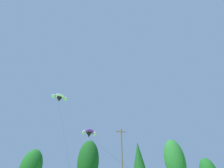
{
  "coord_description": "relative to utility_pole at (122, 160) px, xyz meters",
  "views": [
    {
      "loc": [
        -3.2,
        2.97,
        2.32
      ],
      "look_at": [
        0.61,
        20.37,
        14.58
      ],
      "focal_mm": 24.01,
      "sensor_mm": 36.0,
      "label": 1
    }
  ],
  "objects": [
    {
      "name": "parafoil_kite_mid_purple",
      "position": [
        -6.67,
        -0.74,
        4.44
      ],
      "size": [
        7.27,
        17.78,
        10.58
      ],
      "color": "purple"
    },
    {
      "name": "treeline_tree_c",
      "position": [
        -17.31,
        6.98,
        -1.04
      ],
      "size": [
        4.24,
        4.24,
        9.04
      ],
      "color": "#472D19",
      "rests_on": "ground_plane"
    },
    {
      "name": "parafoil_kite_high_white",
      "position": [
        -13.73,
        0.05,
        11.92
      ],
      "size": [
        7.23,
        12.47,
        17.62
      ],
      "color": "white"
    },
    {
      "name": "treeline_tree_e",
      "position": [
        6.98,
        9.07,
        1.14
      ],
      "size": [
        4.28,
        4.28,
        12.2
      ],
      "color": "#472D19",
      "rests_on": "ground_plane"
    },
    {
      "name": "treeline_tree_f",
      "position": [
        18.43,
        11.2,
        1.97
      ],
      "size": [
        5.58,
        5.58,
        14.0
      ],
      "color": "#472D19",
      "rests_on": "ground_plane"
    },
    {
      "name": "treeline_tree_d",
      "position": [
        -5.69,
        9.33,
        0.76
      ],
      "size": [
        5.04,
        5.04,
        12.01
      ],
      "color": "#472D19",
      "rests_on": "ground_plane"
    },
    {
      "name": "utility_pole",
      "position": [
        0.0,
        0.0,
        0.0
      ],
      "size": [
        2.2,
        0.26,
        12.46
      ],
      "color": "brown",
      "rests_on": "ground_plane"
    }
  ]
}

